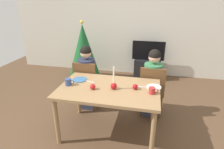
{
  "coord_description": "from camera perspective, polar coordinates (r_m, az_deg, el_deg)",
  "views": [
    {
      "loc": [
        0.56,
        -2.33,
        1.92
      ],
      "look_at": [
        0.0,
        0.2,
        0.87
      ],
      "focal_mm": 30.51,
      "sensor_mm": 36.0,
      "label": 1
    }
  ],
  "objects": [
    {
      "name": "person_right_child",
      "position": [
        3.26,
        11.93,
        -2.9
      ],
      "size": [
        0.3,
        0.3,
        1.17
      ],
      "color": "#33384C",
      "rests_on": "ground"
    },
    {
      "name": "person_left_child",
      "position": [
        3.45,
        -7.45,
        -1.21
      ],
      "size": [
        0.3,
        0.3,
        1.17
      ],
      "color": "#33384C",
      "rests_on": "ground"
    },
    {
      "name": "tv_stand",
      "position": [
        4.93,
        10.46,
        1.74
      ],
      "size": [
        0.64,
        0.4,
        0.48
      ],
      "primitive_type": "cube",
      "color": "black",
      "rests_on": "ground"
    },
    {
      "name": "mug_left",
      "position": [
        2.79,
        -12.92,
        -2.19
      ],
      "size": [
        0.14,
        0.09,
        0.1
      ],
      "color": "#33477F",
      "rests_on": "dining_table"
    },
    {
      "name": "apple_by_left_plate",
      "position": [
        2.62,
        6.97,
        -3.68
      ],
      "size": [
        0.08,
        0.08,
        0.08
      ],
      "primitive_type": "sphere",
      "color": "#AC1118",
      "rests_on": "dining_table"
    },
    {
      "name": "chair_right",
      "position": [
        3.26,
        11.84,
        -4.05
      ],
      "size": [
        0.4,
        0.4,
        0.9
      ],
      "color": "brown",
      "rests_on": "ground"
    },
    {
      "name": "apple_near_candle",
      "position": [
        2.62,
        -5.81,
        -3.64
      ],
      "size": [
        0.08,
        0.08,
        0.08
      ],
      "primitive_type": "sphere",
      "color": "#B31D20",
      "rests_on": "dining_table"
    },
    {
      "name": "candle_centerpiece",
      "position": [
        2.6,
        0.51,
        -3.04
      ],
      "size": [
        0.09,
        0.09,
        0.32
      ],
      "color": "red",
      "rests_on": "dining_table"
    },
    {
      "name": "mug_right",
      "position": [
        2.54,
        11.94,
        -4.73
      ],
      "size": [
        0.13,
        0.08,
        0.09
      ],
      "color": "#B72D2D",
      "rests_on": "dining_table"
    },
    {
      "name": "tv",
      "position": [
        4.79,
        10.85,
        7.03
      ],
      "size": [
        0.79,
        0.05,
        0.46
      ],
      "color": "black",
      "rests_on": "tv_stand"
    },
    {
      "name": "christmas_tree",
      "position": [
        4.7,
        -8.54,
        7.4
      ],
      "size": [
        0.73,
        0.73,
        1.44
      ],
      "color": "brown",
      "rests_on": "ground"
    },
    {
      "name": "dining_table",
      "position": [
        2.7,
        -0.91,
        -5.56
      ],
      "size": [
        1.4,
        0.9,
        0.75
      ],
      "color": "#99754C",
      "rests_on": "ground"
    },
    {
      "name": "fork_left",
      "position": [
        2.87,
        -6.81,
        -2.07
      ],
      "size": [
        0.18,
        0.06,
        0.01
      ],
      "primitive_type": "cube",
      "rotation": [
        0.0,
        0.0,
        -0.24
      ],
      "color": "silver",
      "rests_on": "dining_table"
    },
    {
      "name": "plate_right",
      "position": [
        2.74,
        12.45,
        -3.67
      ],
      "size": [
        0.2,
        0.2,
        0.01
      ],
      "primitive_type": "cylinder",
      "color": "white",
      "rests_on": "dining_table"
    },
    {
      "name": "back_wall",
      "position": [
        5.0,
        6.12,
        14.82
      ],
      "size": [
        6.4,
        0.1,
        2.6
      ],
      "primitive_type": "cube",
      "color": "beige",
      "rests_on": "ground"
    },
    {
      "name": "fork_right",
      "position": [
        2.71,
        8.95,
        -3.66
      ],
      "size": [
        0.18,
        0.02,
        0.01
      ],
      "primitive_type": "cube",
      "rotation": [
        0.0,
        0.0,
        0.03
      ],
      "color": "silver",
      "rests_on": "dining_table"
    },
    {
      "name": "ground_plane",
      "position": [
        3.07,
        -0.84,
        -16.66
      ],
      "size": [
        7.68,
        7.68,
        0.0
      ],
      "primitive_type": "plane",
      "color": "brown"
    },
    {
      "name": "plate_left",
      "position": [
        2.95,
        -9.68,
        -1.51
      ],
      "size": [
        0.22,
        0.22,
        0.01
      ],
      "primitive_type": "cylinder",
      "color": "teal",
      "rests_on": "dining_table"
    },
    {
      "name": "chair_left",
      "position": [
        3.44,
        -7.58,
        -2.3
      ],
      "size": [
        0.4,
        0.4,
        0.9
      ],
      "color": "brown",
      "rests_on": "ground"
    }
  ]
}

